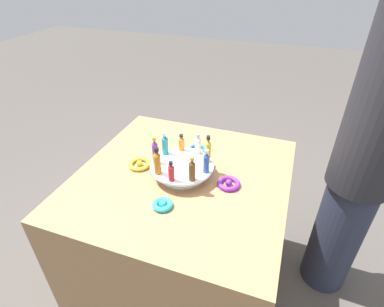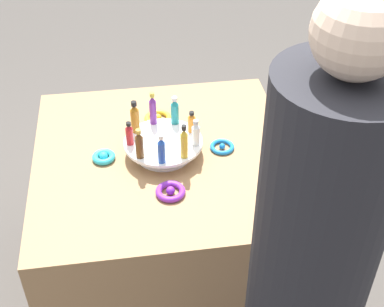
{
  "view_description": "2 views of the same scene",
  "coord_description": "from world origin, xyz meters",
  "px_view_note": "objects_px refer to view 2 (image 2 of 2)",
  "views": [
    {
      "loc": [
        1.04,
        0.42,
        1.64
      ],
      "look_at": [
        -0.02,
        0.04,
        0.9
      ],
      "focal_mm": 28.0,
      "sensor_mm": 36.0,
      "label": 1
    },
    {
      "loc": [
        0.12,
        1.58,
        2.03
      ],
      "look_at": [
        -0.08,
        0.22,
        0.94
      ],
      "focal_mm": 50.0,
      "sensor_mm": 36.0,
      "label": 2
    }
  ],
  "objects_px": {
    "display_stand": "(163,146)",
    "bottle_blue": "(161,150)",
    "bottle_teal": "(175,111)",
    "bottle_amber": "(135,118)",
    "bottle_clear": "(196,133)",
    "bottle_brown": "(139,145)",
    "ribbon_bow_blue": "(222,147)",
    "bottle_orange": "(192,122)",
    "ribbon_bow_purple": "(170,192)",
    "bottle_gold": "(184,143)",
    "bottle_red": "(129,135)",
    "ribbon_bow_gold": "(159,118)",
    "bottle_purple": "(153,109)",
    "ribbon_bow_teal": "(104,156)",
    "person_figure": "(302,305)"
  },
  "relations": [
    {
      "from": "ribbon_bow_gold",
      "to": "bottle_brown",
      "type": "bearing_deg",
      "value": 73.05
    },
    {
      "from": "bottle_clear",
      "to": "bottle_red",
      "type": "height_order",
      "value": "bottle_clear"
    },
    {
      "from": "bottle_orange",
      "to": "bottle_gold",
      "type": "bearing_deg",
      "value": 71.94
    },
    {
      "from": "bottle_brown",
      "to": "bottle_clear",
      "type": "bearing_deg",
      "value": -168.06
    },
    {
      "from": "bottle_amber",
      "to": "ribbon_bow_teal",
      "type": "xyz_separation_m",
      "value": [
        0.13,
        0.07,
        -0.11
      ]
    },
    {
      "from": "display_stand",
      "to": "bottle_orange",
      "type": "relative_size",
      "value": 3.39
    },
    {
      "from": "display_stand",
      "to": "bottle_blue",
      "type": "bearing_deg",
      "value": 81.94
    },
    {
      "from": "bottle_blue",
      "to": "ribbon_bow_purple",
      "type": "distance_m",
      "value": 0.15
    },
    {
      "from": "person_figure",
      "to": "bottle_red",
      "type": "bearing_deg",
      "value": 7.58
    },
    {
      "from": "bottle_teal",
      "to": "bottle_brown",
      "type": "relative_size",
      "value": 0.99
    },
    {
      "from": "bottle_blue",
      "to": "ribbon_bow_blue",
      "type": "relative_size",
      "value": 1.25
    },
    {
      "from": "bottle_gold",
      "to": "ribbon_bow_gold",
      "type": "bearing_deg",
      "value": -79.25
    },
    {
      "from": "bottle_blue",
      "to": "bottle_gold",
      "type": "bearing_deg",
      "value": -168.06
    },
    {
      "from": "bottle_red",
      "to": "ribbon_bow_teal",
      "type": "height_order",
      "value": "bottle_red"
    },
    {
      "from": "bottle_brown",
      "to": "ribbon_bow_blue",
      "type": "relative_size",
      "value": 1.28
    },
    {
      "from": "bottle_orange",
      "to": "bottle_amber",
      "type": "xyz_separation_m",
      "value": [
        0.21,
        -0.03,
        0.02
      ]
    },
    {
      "from": "bottle_teal",
      "to": "ribbon_bow_blue",
      "type": "bearing_deg",
      "value": 146.56
    },
    {
      "from": "bottle_orange",
      "to": "ribbon_bow_teal",
      "type": "xyz_separation_m",
      "value": [
        0.34,
        0.04,
        -0.09
      ]
    },
    {
      "from": "bottle_amber",
      "to": "ribbon_bow_teal",
      "type": "relative_size",
      "value": 1.54
    },
    {
      "from": "display_stand",
      "to": "ribbon_bow_gold",
      "type": "relative_size",
      "value": 2.66
    },
    {
      "from": "display_stand",
      "to": "bottle_blue",
      "type": "height_order",
      "value": "bottle_blue"
    },
    {
      "from": "bottle_gold",
      "to": "bottle_teal",
      "type": "bearing_deg",
      "value": -88.06
    },
    {
      "from": "bottle_purple",
      "to": "bottle_amber",
      "type": "relative_size",
      "value": 1.03
    },
    {
      "from": "bottle_brown",
      "to": "bottle_amber",
      "type": "bearing_deg",
      "value": -88.06
    },
    {
      "from": "bottle_purple",
      "to": "bottle_brown",
      "type": "bearing_deg",
      "value": 71.94
    },
    {
      "from": "bottle_red",
      "to": "person_figure",
      "type": "distance_m",
      "value": 0.88
    },
    {
      "from": "bottle_clear",
      "to": "ribbon_bow_gold",
      "type": "distance_m",
      "value": 0.3
    },
    {
      "from": "bottle_purple",
      "to": "bottle_orange",
      "type": "bearing_deg",
      "value": 151.94
    },
    {
      "from": "bottle_purple",
      "to": "ribbon_bow_teal",
      "type": "height_order",
      "value": "bottle_purple"
    },
    {
      "from": "bottle_teal",
      "to": "bottle_gold",
      "type": "distance_m",
      "value": 0.21
    },
    {
      "from": "display_stand",
      "to": "bottle_amber",
      "type": "relative_size",
      "value": 2.21
    },
    {
      "from": "display_stand",
      "to": "ribbon_bow_gold",
      "type": "distance_m",
      "value": 0.23
    },
    {
      "from": "bottle_brown",
      "to": "bottle_gold",
      "type": "xyz_separation_m",
      "value": [
        -0.16,
        0.02,
        0.01
      ]
    },
    {
      "from": "ribbon_bow_blue",
      "to": "ribbon_bow_purple",
      "type": "bearing_deg",
      "value": 44.39
    },
    {
      "from": "bottle_amber",
      "to": "ribbon_bow_blue",
      "type": "distance_m",
      "value": 0.35
    },
    {
      "from": "bottle_clear",
      "to": "bottle_brown",
      "type": "height_order",
      "value": "bottle_brown"
    },
    {
      "from": "bottle_purple",
      "to": "ribbon_bow_purple",
      "type": "distance_m",
      "value": 0.36
    },
    {
      "from": "display_stand",
      "to": "bottle_red",
      "type": "xyz_separation_m",
      "value": [
        0.12,
        0.0,
        0.07
      ]
    },
    {
      "from": "ribbon_bow_blue",
      "to": "bottle_teal",
      "type": "bearing_deg",
      "value": -33.44
    },
    {
      "from": "bottle_red",
      "to": "ribbon_bow_gold",
      "type": "height_order",
      "value": "bottle_red"
    },
    {
      "from": "display_stand",
      "to": "ribbon_bow_purple",
      "type": "distance_m",
      "value": 0.23
    },
    {
      "from": "bottle_purple",
      "to": "bottle_gold",
      "type": "xyz_separation_m",
      "value": [
        -0.09,
        0.22,
        -0.0
      ]
    },
    {
      "from": "bottle_blue",
      "to": "ribbon_bow_gold",
      "type": "relative_size",
      "value": 1.05
    },
    {
      "from": "bottle_gold",
      "to": "ribbon_bow_teal",
      "type": "height_order",
      "value": "bottle_gold"
    },
    {
      "from": "bottle_orange",
      "to": "ribbon_bow_purple",
      "type": "relative_size",
      "value": 0.83
    },
    {
      "from": "display_stand",
      "to": "ribbon_bow_gold",
      "type": "height_order",
      "value": "display_stand"
    },
    {
      "from": "person_figure",
      "to": "bottle_orange",
      "type": "bearing_deg",
      "value": -8.22
    },
    {
      "from": "bottle_red",
      "to": "ribbon_bow_gold",
      "type": "relative_size",
      "value": 0.86
    },
    {
      "from": "bottle_teal",
      "to": "display_stand",
      "type": "bearing_deg",
      "value": 61.94
    },
    {
      "from": "bottle_teal",
      "to": "bottle_amber",
      "type": "bearing_deg",
      "value": 11.94
    }
  ]
}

